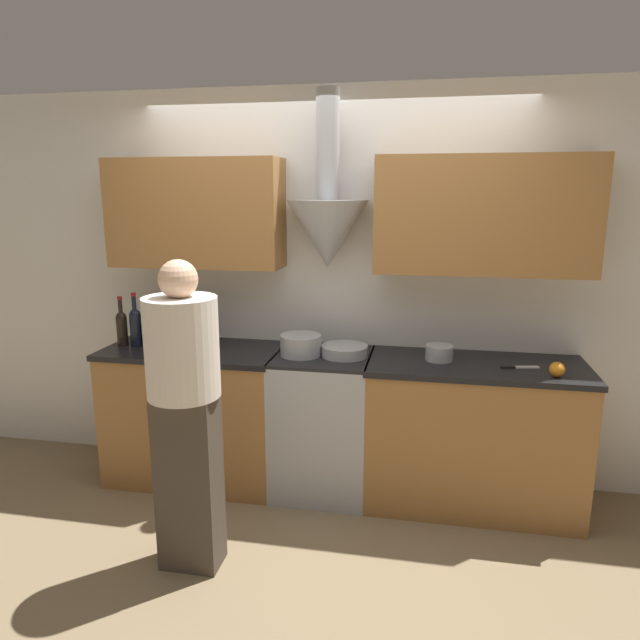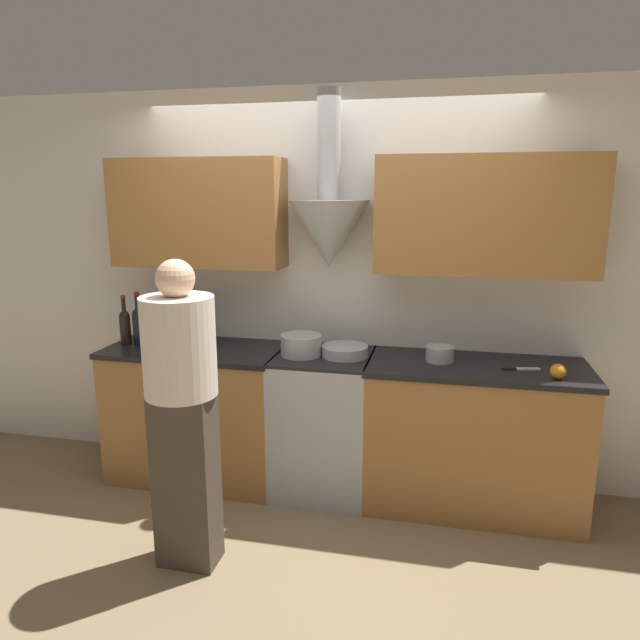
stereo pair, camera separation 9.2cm
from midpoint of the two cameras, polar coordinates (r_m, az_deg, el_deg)
ground_plane at (r=3.72m, az=-0.02°, el=-18.70°), size 12.00×12.00×0.00m
wall_back at (r=3.78m, az=2.28°, el=5.51°), size 8.40×0.52×2.60m
counter_left at (r=4.04m, az=-11.42°, el=-8.98°), size 1.17×0.62×0.92m
counter_right at (r=3.73m, az=15.76°, el=-11.08°), size 1.31×0.62×0.92m
stove_range at (r=3.79m, az=1.04°, el=-10.18°), size 0.61×0.60×0.92m
wine_bottle_0 at (r=4.07m, az=-18.31°, el=-0.47°), size 0.07×0.07×0.34m
wine_bottle_1 at (r=4.02m, az=-17.08°, el=-0.36°), size 0.08×0.08×0.36m
wine_bottle_2 at (r=3.99m, az=-15.94°, el=-0.60°), size 0.08×0.08×0.33m
wine_bottle_3 at (r=3.95m, az=-14.65°, el=-0.73°), size 0.08×0.08×0.31m
wine_bottle_4 at (r=3.91m, az=-13.17°, el=-0.69°), size 0.07×0.07×0.34m
wine_bottle_5 at (r=3.86m, az=-11.87°, el=-0.75°), size 0.07×0.07×0.35m
wine_bottle_6 at (r=3.80m, az=-10.70°, el=-0.73°), size 0.08×0.08×0.36m
stock_pot at (r=3.61m, az=-1.16°, el=-2.51°), size 0.26×0.26×0.13m
mixing_bowl at (r=3.60m, az=3.22°, el=-3.10°), size 0.29×0.29×0.07m
orange_fruit at (r=3.45m, az=23.42°, el=-4.74°), size 0.09×0.09×0.09m
saucepan at (r=3.57m, az=12.62°, el=-3.32°), size 0.17×0.17×0.09m
chefs_knife at (r=3.55m, az=20.17°, el=-4.61°), size 0.23×0.08×0.01m
person_foreground_left at (r=2.98m, az=-12.74°, el=-8.22°), size 0.36×0.36×1.63m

